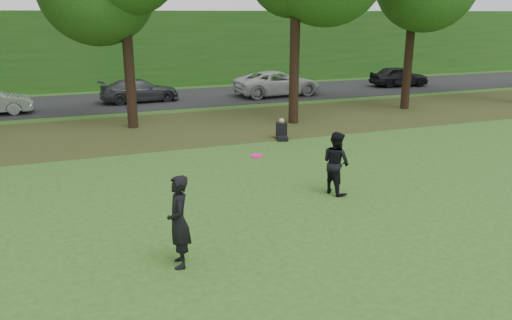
{
  "coord_description": "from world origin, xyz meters",
  "views": [
    {
      "loc": [
        -5.48,
        -8.11,
        4.85
      ],
      "look_at": [
        -1.26,
        3.14,
        1.3
      ],
      "focal_mm": 35.0,
      "sensor_mm": 36.0,
      "label": 1
    }
  ],
  "objects": [
    {
      "name": "player_right",
      "position": [
        1.22,
        3.45,
        0.88
      ],
      "size": [
        0.85,
        0.99,
        1.76
      ],
      "primitive_type": "imported",
      "rotation": [
        0.0,
        0.0,
        1.82
      ],
      "color": "black",
      "rests_on": "ground"
    },
    {
      "name": "parked_cars",
      "position": [
        0.82,
        20.0,
        0.7
      ],
      "size": [
        38.65,
        3.12,
        1.47
      ],
      "color": "black",
      "rests_on": "street"
    },
    {
      "name": "player_left",
      "position": [
        -3.74,
        0.83,
        0.94
      ],
      "size": [
        0.53,
        0.73,
        1.88
      ],
      "primitive_type": "imported",
      "rotation": [
        0.0,
        0.0,
        -1.69
      ],
      "color": "black",
      "rests_on": "ground"
    },
    {
      "name": "seated_person",
      "position": [
        2.3,
        9.7,
        0.31
      ],
      "size": [
        0.6,
        0.82,
        0.83
      ],
      "rotation": [
        0.0,
        0.0,
        -0.28
      ],
      "color": "black",
      "rests_on": "ground"
    },
    {
      "name": "far_hedge",
      "position": [
        0.0,
        27.0,
        2.5
      ],
      "size": [
        70.0,
        3.0,
        5.0
      ],
      "primitive_type": "cube",
      "color": "#1D5117",
      "rests_on": "ground"
    },
    {
      "name": "leaf_litter",
      "position": [
        0.0,
        13.0,
        0.01
      ],
      "size": [
        60.0,
        7.0,
        0.01
      ],
      "primitive_type": "cube",
      "color": "#412F17",
      "rests_on": "ground"
    },
    {
      "name": "street",
      "position": [
        0.0,
        21.0,
        0.01
      ],
      "size": [
        70.0,
        7.0,
        0.02
      ],
      "primitive_type": "cube",
      "color": "black",
      "rests_on": "ground"
    },
    {
      "name": "ground",
      "position": [
        0.0,
        0.0,
        0.0
      ],
      "size": [
        120.0,
        120.0,
        0.0
      ],
      "primitive_type": "plane",
      "color": "#2E4F18",
      "rests_on": "ground"
    },
    {
      "name": "frisbee",
      "position": [
        -1.67,
        2.01,
        1.75
      ],
      "size": [
        0.38,
        0.38,
        0.05
      ],
      "color": "#E81385",
      "rests_on": "ground"
    }
  ]
}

